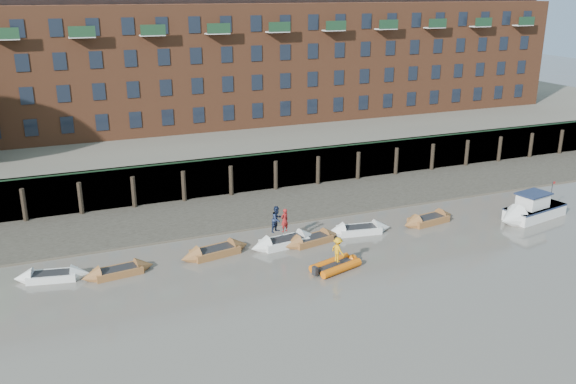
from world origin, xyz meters
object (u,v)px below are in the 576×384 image
rowboat_5 (359,230)px  motor_launch (526,212)px  rowboat_1 (118,271)px  person_rib_crew (338,250)px  person_rower_a (285,220)px  rowboat_6 (428,220)px  person_rower_b (277,219)px  rowboat_0 (52,276)px  rowboat_2 (215,252)px  rowboat_4 (312,240)px  rowboat_3 (284,242)px  rib_tender (337,265)px

rowboat_5 → motor_launch: 13.08m
rowboat_1 → person_rib_crew: (12.67, -4.36, 1.11)m
rowboat_1 → person_rower_a: 11.19m
rowboat_1 → rowboat_6: (22.51, 0.20, 0.02)m
rowboat_5 → motor_launch: size_ratio=0.74×
person_rower_b → rowboat_0: bearing=148.2°
rowboat_2 → person_rib_crew: (6.43, -4.94, 1.09)m
rowboat_4 → rowboat_6: bearing=-10.3°
person_rib_crew → rowboat_1: bearing=56.2°
rowboat_3 → rib_tender: (1.70, -4.56, -0.00)m
rowboat_2 → rib_tender: bearing=-47.3°
rowboat_3 → rowboat_4: bearing=-15.9°
rowboat_5 → rowboat_6: bearing=6.4°
rowboat_1 → rowboat_6: rowboat_6 is taller
rowboat_2 → rib_tender: size_ratio=1.45×
rowboat_1 → motor_launch: (29.62, -2.06, 0.44)m
rowboat_3 → rowboat_6: rowboat_3 is taller
rowboat_1 → rowboat_5: rowboat_5 is taller
rowboat_3 → rib_tender: rowboat_3 is taller
rowboat_3 → person_rib_crew: bearing=-77.3°
person_rower_a → person_rower_b: size_ratio=0.90×
rowboat_0 → rib_tender: rowboat_0 is taller
rowboat_4 → person_rower_b: bearing=154.8°
rowboat_0 → motor_launch: (33.35, -2.91, 0.44)m
rowboat_1 → rowboat_3: rowboat_3 is taller
rowboat_0 → person_rower_b: size_ratio=2.50×
rowboat_5 → rib_tender: rowboat_5 is taller
motor_launch → rowboat_0: bearing=-16.0°
rowboat_4 → motor_launch: (16.71, -2.09, 0.43)m
rowboat_1 → rowboat_0: bearing=160.1°
motor_launch → rowboat_6: bearing=-28.7°
rowboat_4 → person_rower_a: (-1.84, 0.39, 1.57)m
rowboat_2 → rowboat_3: bearing=-13.7°
rowboat_2 → rowboat_6: bearing=-12.0°
rowboat_1 → rowboat_3: (11.01, 0.33, 0.03)m
person_rower_b → rowboat_5: bearing=-32.6°
rowboat_4 → person_rower_a: size_ratio=2.79×
rowboat_0 → rowboat_3: bearing=9.6°
person_rower_b → person_rib_crew: 5.41m
rowboat_1 → person_rower_a: size_ratio=2.73×
rowboat_5 → rib_tender: size_ratio=1.41×
rowboat_0 → rib_tender: 17.21m
rowboat_4 → person_rib_crew: 4.53m
motor_launch → rowboat_5: bearing=-22.0°
rowboat_6 → motor_launch: motor_launch is taller
rowboat_1 → motor_launch: motor_launch is taller
rowboat_5 → rib_tender: 6.18m
rowboat_6 → motor_launch: (7.11, -2.26, 0.42)m
rowboat_6 → rowboat_4: bearing=172.0°
motor_launch → rowboat_3: bearing=-18.4°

